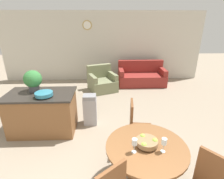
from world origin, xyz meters
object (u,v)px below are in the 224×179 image
dining_table (146,155)px  fruit_bowl (147,142)px  wine_glass_left (134,143)px  couch (141,77)px  wine_glass_right (164,142)px  trash_bin (90,110)px  potted_plant (33,80)px  armchair (102,82)px  kitchen_island (43,112)px  teal_bowl (44,94)px  dining_chair_far_side (137,125)px

dining_table → fruit_bowl: size_ratio=3.76×
wine_glass_left → couch: (1.03, 4.62, -0.57)m
wine_glass_left → fruit_bowl: bearing=30.9°
wine_glass_right → trash_bin: (-1.13, 1.87, -0.51)m
potted_plant → armchair: 2.84m
kitchen_island → wine_glass_right: bearing=-37.1°
dining_table → trash_bin: 1.99m
fruit_bowl → kitchen_island: (-1.95, 1.50, -0.33)m
armchair → kitchen_island: bearing=-138.8°
kitchen_island → trash_bin: kitchen_island is taller
wine_glass_right → teal_bowl: (-1.99, 1.45, 0.09)m
dining_table → teal_bowl: 2.27m
dining_chair_far_side → armchair: dining_chair_far_side is taller
dining_table → wine_glass_left: (-0.19, -0.12, 0.32)m
dining_table → wine_glass_right: 0.39m
fruit_bowl → wine_glass_left: (-0.19, -0.12, 0.09)m
dining_table → wine_glass_right: (0.19, -0.12, 0.32)m
teal_bowl → armchair: 2.93m
couch → trash_bin: bearing=-122.9°
fruit_bowl → wine_glass_right: size_ratio=1.46×
dining_chair_far_side → trash_bin: size_ratio=1.34×
kitchen_island → couch: 4.10m
trash_bin → armchair: (0.25, 2.20, -0.08)m
dining_table → potted_plant: (-2.11, 1.65, 0.60)m
teal_bowl → armchair: (1.11, 2.62, -0.67)m
dining_chair_far_side → wine_glass_right: (0.18, -0.93, 0.34)m
teal_bowl → wine_glass_right: bearing=-36.1°
teal_bowl → potted_plant: 0.49m
dining_chair_far_side → kitchen_island: dining_chair_far_side is taller
fruit_bowl → trash_bin: bearing=118.1°
wine_glass_left → teal_bowl: teal_bowl is taller
fruit_bowl → couch: bearing=79.5°
wine_glass_right → teal_bowl: size_ratio=0.59×
dining_table → kitchen_island: 2.46m
kitchen_island → teal_bowl: (0.15, -0.17, 0.51)m
fruit_bowl → teal_bowl: size_ratio=0.86×
dining_chair_far_side → kitchen_island: 2.08m
couch → teal_bowl: bearing=-129.9°
wine_glass_left → teal_bowl: size_ratio=0.59×
dining_table → potted_plant: bearing=142.0°
teal_bowl → couch: teal_bowl is taller
potted_plant → trash_bin: bearing=4.8°
dining_table → teal_bowl: (-1.80, 1.33, 0.41)m
dining_chair_far_side → kitchen_island: bearing=-102.7°
trash_bin → couch: 3.27m
dining_table → potted_plant: 2.74m
fruit_bowl → trash_bin: 2.02m
dining_table → kitchen_island: kitchen_island is taller
fruit_bowl → couch: size_ratio=0.17×
wine_glass_right → teal_bowl: teal_bowl is taller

